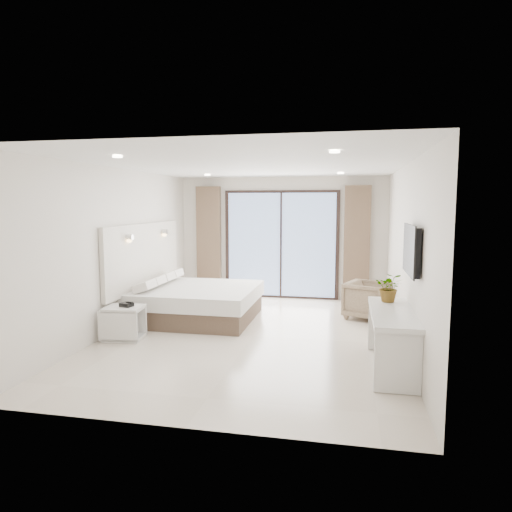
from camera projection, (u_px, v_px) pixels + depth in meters
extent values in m
plane|color=beige|center=(253.00, 336.00, 7.33)|extent=(6.20, 6.20, 0.00)
cube|color=silver|center=(281.00, 238.00, 10.19)|extent=(4.60, 0.02, 2.70)
cube|color=silver|center=(183.00, 288.00, 4.15)|extent=(4.60, 0.02, 2.70)
cube|color=silver|center=(119.00, 250.00, 7.63)|extent=(0.02, 6.20, 2.70)
cube|color=silver|center=(405.00, 256.00, 6.72)|extent=(0.02, 6.20, 2.70)
cube|color=white|center=(253.00, 165.00, 7.02)|extent=(4.60, 6.20, 0.02)
cube|color=beige|center=(145.00, 256.00, 8.49)|extent=(0.08, 3.00, 1.20)
cube|color=black|center=(412.00, 250.00, 5.63)|extent=(0.06, 1.00, 0.58)
cube|color=black|center=(409.00, 249.00, 5.63)|extent=(0.02, 1.04, 0.62)
cube|color=black|center=(281.00, 245.00, 10.18)|extent=(2.56, 0.04, 2.42)
cube|color=#89A5DB|center=(281.00, 245.00, 10.15)|extent=(2.40, 0.01, 2.30)
cube|color=brown|center=(209.00, 242.00, 10.39)|extent=(0.55, 0.14, 2.50)
cube|color=brown|center=(357.00, 244.00, 9.74)|extent=(0.55, 0.14, 2.50)
cylinder|color=white|center=(117.00, 157.00, 5.53)|extent=(0.12, 0.12, 0.02)
cylinder|color=white|center=(335.00, 152.00, 5.01)|extent=(0.12, 0.12, 0.02)
cylinder|color=white|center=(207.00, 175.00, 9.03)|extent=(0.12, 0.12, 0.02)
cylinder|color=white|center=(341.00, 173.00, 8.52)|extent=(0.12, 0.12, 0.02)
cube|color=brown|center=(198.00, 310.00, 8.40)|extent=(2.04, 1.94, 0.33)
cube|color=silver|center=(197.00, 294.00, 8.37)|extent=(2.12, 2.02, 0.27)
cube|color=white|center=(145.00, 288.00, 7.84)|extent=(0.28, 0.41, 0.14)
cube|color=white|center=(155.00, 284.00, 8.27)|extent=(0.28, 0.41, 0.14)
cube|color=white|center=(165.00, 280.00, 8.71)|extent=(0.28, 0.41, 0.14)
cube|color=white|center=(174.00, 276.00, 9.14)|extent=(0.28, 0.41, 0.14)
cube|color=silver|center=(124.00, 308.00, 7.08)|extent=(0.61, 0.52, 0.05)
cube|color=silver|center=(125.00, 337.00, 7.14)|extent=(0.61, 0.52, 0.05)
cube|color=silver|center=(118.00, 327.00, 6.91)|extent=(0.57, 0.11, 0.47)
cube|color=silver|center=(130.00, 320.00, 7.31)|extent=(0.57, 0.11, 0.47)
cube|color=black|center=(127.00, 305.00, 7.08)|extent=(0.21, 0.19, 0.06)
cube|color=silver|center=(393.00, 313.00, 5.76)|extent=(0.53, 1.71, 0.06)
cube|color=silver|center=(398.00, 363.00, 5.05)|extent=(0.51, 0.06, 0.71)
cube|color=silver|center=(387.00, 327.00, 6.55)|extent=(0.51, 0.06, 0.71)
imported|color=#33662D|center=(389.00, 290.00, 6.25)|extent=(0.42, 0.45, 0.32)
imported|color=#8D7B5C|center=(368.00, 298.00, 8.39)|extent=(0.91, 0.93, 0.76)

